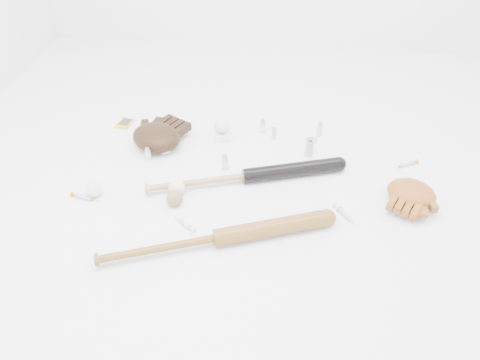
# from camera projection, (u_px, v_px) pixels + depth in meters

# --- Properties ---
(bat_dark) EXTENTS (0.89, 0.34, 0.07)m
(bat_dark) POSITION_uv_depth(u_px,v_px,m) (245.00, 176.00, 2.04)
(bat_dark) COLOR black
(bat_dark) RESTS_ON ground
(bat_wood) EXTENTS (0.91, 0.39, 0.07)m
(bat_wood) POSITION_uv_depth(u_px,v_px,m) (217.00, 238.00, 1.76)
(bat_wood) COLOR brown
(bat_wood) RESTS_ON ground
(glove_dark) EXTENTS (0.40, 0.40, 0.11)m
(glove_dark) POSITION_uv_depth(u_px,v_px,m) (156.00, 137.00, 2.24)
(glove_dark) COLOR black
(glove_dark) RESTS_ON ground
(glove_tan) EXTENTS (0.32, 0.32, 0.09)m
(glove_tan) POSITION_uv_depth(u_px,v_px,m) (412.00, 193.00, 1.94)
(glove_tan) COLOR brown
(glove_tan) RESTS_ON ground
(trading_card) EXTENTS (0.09, 0.11, 0.01)m
(trading_card) POSITION_uv_depth(u_px,v_px,m) (125.00, 123.00, 2.43)
(trading_card) COLOR gold
(trading_card) RESTS_ON ground
(pedestal) EXTENTS (0.08, 0.08, 0.04)m
(pedestal) POSITION_uv_depth(u_px,v_px,m) (222.00, 135.00, 2.31)
(pedestal) COLOR white
(pedestal) RESTS_ON ground
(baseball_on_pedestal) EXTENTS (0.08, 0.08, 0.08)m
(baseball_on_pedestal) POSITION_uv_depth(u_px,v_px,m) (222.00, 125.00, 2.27)
(baseball_on_pedestal) COLOR white
(baseball_on_pedestal) RESTS_ON pedestal
(baseball_left) EXTENTS (0.07, 0.07, 0.07)m
(baseball_left) POSITION_uv_depth(u_px,v_px,m) (93.00, 190.00, 1.97)
(baseball_left) COLOR white
(baseball_left) RESTS_ON ground
(baseball_upper) EXTENTS (0.07, 0.07, 0.07)m
(baseball_upper) POSITION_uv_depth(u_px,v_px,m) (165.00, 147.00, 2.21)
(baseball_upper) COLOR white
(baseball_upper) RESTS_ON ground
(baseball_mid) EXTENTS (0.07, 0.07, 0.07)m
(baseball_mid) POSITION_uv_depth(u_px,v_px,m) (177.00, 187.00, 1.98)
(baseball_mid) COLOR white
(baseball_mid) RESTS_ON ground
(baseball_aged) EXTENTS (0.07, 0.07, 0.07)m
(baseball_aged) POSITION_uv_depth(u_px,v_px,m) (174.00, 198.00, 1.93)
(baseball_aged) COLOR olive
(baseball_aged) RESTS_ON ground
(syringe_0) EXTENTS (0.15, 0.06, 0.02)m
(syringe_0) POSITION_uv_depth(u_px,v_px,m) (84.00, 197.00, 1.97)
(syringe_0) COLOR #ADBCC6
(syringe_0) RESTS_ON ground
(syringe_1) EXTENTS (0.13, 0.11, 0.02)m
(syringe_1) POSITION_uv_depth(u_px,v_px,m) (184.00, 223.00, 1.85)
(syringe_1) COLOR #ADBCC6
(syringe_1) RESTS_ON ground
(syringe_2) EXTENTS (0.08, 0.13, 0.02)m
(syringe_2) POSITION_uv_depth(u_px,v_px,m) (312.00, 142.00, 2.29)
(syringe_2) COLOR #ADBCC6
(syringe_2) RESTS_ON ground
(syringe_3) EXTENTS (0.11, 0.14, 0.02)m
(syringe_3) POSITION_uv_depth(u_px,v_px,m) (345.00, 214.00, 1.89)
(syringe_3) COLOR #ADBCC6
(syringe_3) RESTS_ON ground
(syringe_4) EXTENTS (0.14, 0.09, 0.02)m
(syringe_4) POSITION_uv_depth(u_px,v_px,m) (406.00, 164.00, 2.15)
(syringe_4) COLOR #ADBCC6
(syringe_4) RESTS_ON ground
(vial_0) EXTENTS (0.03, 0.03, 0.07)m
(vial_0) POSITION_uv_depth(u_px,v_px,m) (263.00, 126.00, 2.35)
(vial_0) COLOR silver
(vial_0) RESTS_ON ground
(vial_1) EXTENTS (0.03, 0.03, 0.07)m
(vial_1) POSITION_uv_depth(u_px,v_px,m) (320.00, 129.00, 2.33)
(vial_1) COLOR silver
(vial_1) RESTS_ON ground
(vial_2) EXTENTS (0.03, 0.03, 0.08)m
(vial_2) POSITION_uv_depth(u_px,v_px,m) (225.00, 162.00, 2.11)
(vial_2) COLOR silver
(vial_2) RESTS_ON ground
(vial_3) EXTENTS (0.04, 0.04, 0.10)m
(vial_3) POSITION_uv_depth(u_px,v_px,m) (309.00, 147.00, 2.19)
(vial_3) COLOR silver
(vial_3) RESTS_ON ground
(vial_4) EXTENTS (0.03, 0.03, 0.07)m
(vial_4) POSITION_uv_depth(u_px,v_px,m) (148.00, 154.00, 2.17)
(vial_4) COLOR silver
(vial_4) RESTS_ON ground
(vial_5) EXTENTS (0.02, 0.02, 0.06)m
(vial_5) POSITION_uv_depth(u_px,v_px,m) (274.00, 133.00, 2.31)
(vial_5) COLOR silver
(vial_5) RESTS_ON ground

